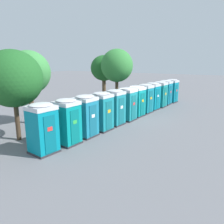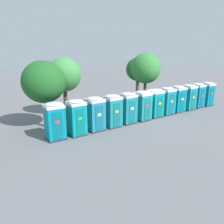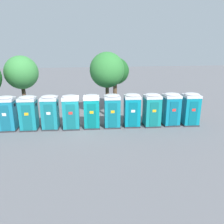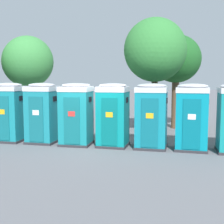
% 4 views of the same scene
% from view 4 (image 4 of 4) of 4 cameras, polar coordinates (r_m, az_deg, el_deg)
% --- Properties ---
extents(ground_plane, '(120.00, 120.00, 0.00)m').
position_cam_4_polar(ground_plane, '(12.88, -3.17, -6.07)').
color(ground_plane, slate).
extents(portapotty_3, '(1.31, 1.29, 2.54)m').
position_cam_4_polar(portapotty_3, '(14.19, -18.28, 0.02)').
color(portapotty_3, '#2D2D33').
rests_on(portapotty_3, ground).
extents(portapotty_4, '(1.31, 1.31, 2.54)m').
position_cam_4_polar(portapotty_4, '(13.50, -12.61, -0.12)').
color(portapotty_4, '#2D2D33').
rests_on(portapotty_4, ground).
extents(portapotty_5, '(1.31, 1.27, 2.54)m').
position_cam_4_polar(portapotty_5, '(12.84, -6.57, -0.34)').
color(portapotty_5, '#2D2D33').
rests_on(portapotty_5, ground).
extents(portapotty_6, '(1.31, 1.32, 2.54)m').
position_cam_4_polar(portapotty_6, '(12.47, 0.18, -0.49)').
color(portapotty_6, '#2D2D33').
rests_on(portapotty_6, ground).
extents(portapotty_7, '(1.33, 1.31, 2.54)m').
position_cam_4_polar(portapotty_7, '(12.24, 7.22, -0.67)').
color(portapotty_7, '#2D2D33').
rests_on(portapotty_7, ground).
extents(portapotty_8, '(1.36, 1.34, 2.54)m').
position_cam_4_polar(portapotty_8, '(12.22, 14.41, -0.83)').
color(portapotty_8, '#2D2D33').
rests_on(portapotty_8, ground).
extents(street_tree_0, '(3.02, 3.02, 5.22)m').
position_cam_4_polar(street_tree_0, '(19.47, -15.13, 8.79)').
color(street_tree_0, '#4C3826').
rests_on(street_tree_0, ground).
extents(street_tree_1, '(2.66, 2.66, 5.04)m').
position_cam_4_polar(street_tree_1, '(17.29, 11.63, 9.34)').
color(street_tree_1, brown).
rests_on(street_tree_1, ground).
extents(street_tree_2, '(2.95, 2.95, 5.56)m').
position_cam_4_polar(street_tree_2, '(15.12, 7.88, 11.08)').
color(street_tree_2, '#4C3826').
rests_on(street_tree_2, ground).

